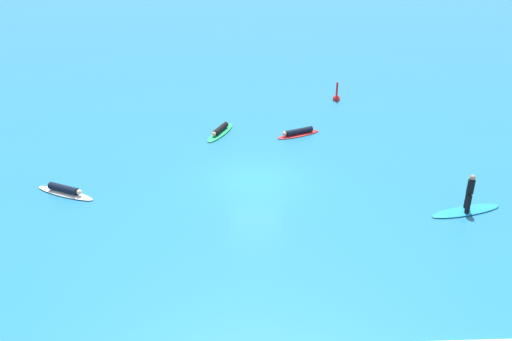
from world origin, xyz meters
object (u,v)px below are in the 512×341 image
at_px(surfer_on_white_board, 65,191).
at_px(surfer_on_blue_board, 467,204).
at_px(surfer_on_red_board, 298,133).
at_px(marker_buoy, 336,97).
at_px(surfer_on_green_board, 220,131).

bearing_deg(surfer_on_white_board, surfer_on_blue_board, 18.88).
xyz_separation_m(surfer_on_red_board, surfer_on_blue_board, (6.09, -8.19, 0.21)).
height_order(surfer_on_white_board, marker_buoy, marker_buoy).
distance_m(surfer_on_white_board, marker_buoy, 18.02).
distance_m(surfer_on_white_board, surfer_on_blue_board, 17.07).
bearing_deg(surfer_on_red_board, surfer_on_blue_board, 102.62).
height_order(surfer_on_green_board, surfer_on_white_board, surfer_on_white_board).
bearing_deg(surfer_on_red_board, marker_buoy, -142.91).
height_order(surfer_on_green_board, surfer_on_blue_board, surfer_on_blue_board).
bearing_deg(marker_buoy, surfer_on_white_board, -140.24).
relative_size(surfer_on_red_board, surfer_on_white_board, 0.88).
xyz_separation_m(surfer_on_blue_board, marker_buoy, (-3.09, 13.62, -0.16)).
xyz_separation_m(surfer_on_white_board, marker_buoy, (13.85, 11.52, 0.04)).
relative_size(surfer_on_white_board, marker_buoy, 2.24).
relative_size(surfer_on_green_board, marker_buoy, 2.18).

